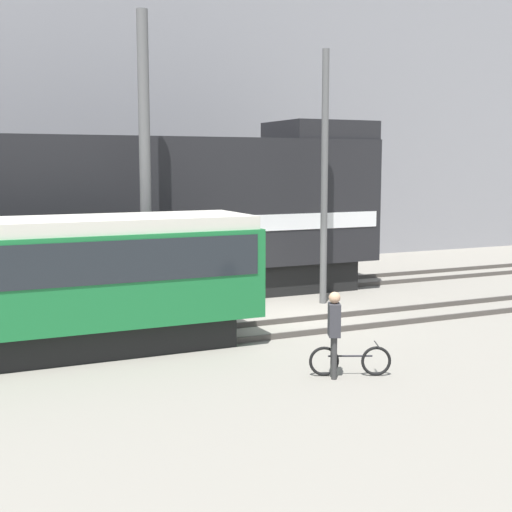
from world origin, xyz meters
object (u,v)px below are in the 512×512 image
at_px(bicycle, 350,361).
at_px(utility_pole_center, 324,179).
at_px(freight_locomotive, 116,217).
at_px(utility_pole_left, 145,168).
at_px(person, 334,326).
at_px(streetcar, 25,280).

bearing_deg(bicycle, utility_pole_center, 64.37).
relative_size(freight_locomotive, utility_pole_left, 2.11).
xyz_separation_m(bicycle, person, (-0.37, 0.01, 0.75)).
distance_m(person, utility_pole_center, 8.04).
relative_size(streetcar, utility_pole_center, 1.36).
xyz_separation_m(freight_locomotive, bicycle, (2.40, -9.37, -2.30)).
height_order(person, utility_pole_center, utility_pole_center).
xyz_separation_m(bicycle, utility_pole_left, (-2.23, 6.69, 3.76)).
distance_m(streetcar, utility_pole_left, 4.95).
height_order(streetcar, utility_pole_center, utility_pole_center).
xyz_separation_m(freight_locomotive, utility_pole_left, (0.17, -2.68, 1.46)).
distance_m(bicycle, utility_pole_left, 7.99).
height_order(person, utility_pole_left, utility_pole_left).
bearing_deg(bicycle, streetcar, 144.75).
bearing_deg(utility_pole_left, utility_pole_center, 0.00).
height_order(freight_locomotive, utility_pole_center, utility_pole_center).
bearing_deg(streetcar, utility_pole_center, 16.83).
xyz_separation_m(streetcar, utility_pole_center, (8.88, 2.68, 2.02)).
bearing_deg(freight_locomotive, person, -77.77).
height_order(bicycle, utility_pole_center, utility_pole_center).
distance_m(person, utility_pole_left, 7.56).
xyz_separation_m(streetcar, person, (5.29, -3.99, -0.67)).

